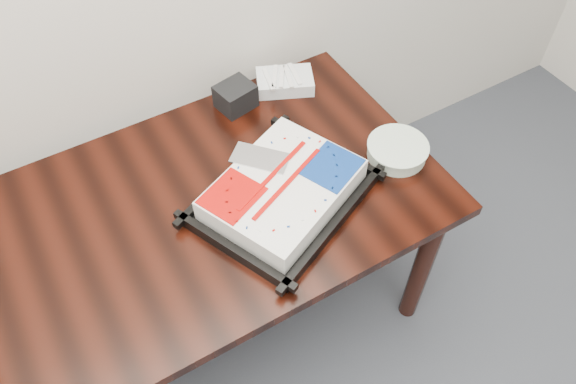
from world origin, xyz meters
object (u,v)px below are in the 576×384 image
table (163,241)px  napkin_box (235,96)px  plate_stack (397,150)px  cake_tray (283,192)px

table → napkin_box: (0.45, 0.35, 0.13)m
plate_stack → napkin_box: bearing=125.7°
table → cake_tray: size_ratio=2.86×
table → cake_tray: (0.37, -0.11, 0.13)m
cake_tray → napkin_box: (0.07, 0.46, -0.00)m
cake_tray → napkin_box: 0.47m
table → napkin_box: napkin_box is taller
plate_stack → napkin_box: size_ratio=1.62×
table → napkin_box: bearing=38.1°
cake_tray → plate_stack: 0.43m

